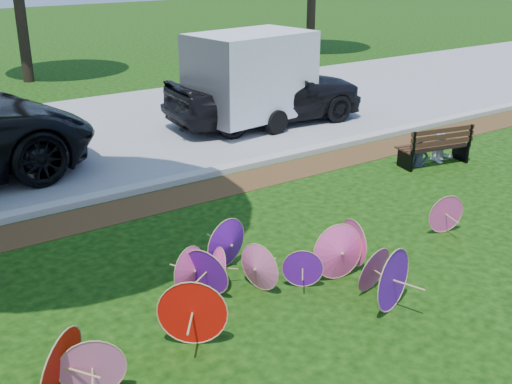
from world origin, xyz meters
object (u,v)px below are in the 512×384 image
at_px(park_bench, 433,145).
at_px(person_right, 443,134).
at_px(parasol_pile, 265,278).
at_px(cargo_trailer, 251,75).
at_px(dark_pickup, 265,89).
at_px(person_left, 421,139).

height_order(park_bench, person_right, person_right).
relative_size(parasol_pile, person_right, 6.10).
distance_m(parasol_pile, cargo_trailer, 8.69).
bearing_deg(dark_pickup, parasol_pile, 150.08).
bearing_deg(park_bench, dark_pickup, 112.88).
xyz_separation_m(parasol_pile, person_left, (5.84, 2.65, 0.22)).
distance_m(dark_pickup, park_bench, 4.85).
distance_m(cargo_trailer, park_bench, 4.94).
bearing_deg(person_left, parasol_pile, -137.96).
bearing_deg(cargo_trailer, parasol_pile, -130.54).
xyz_separation_m(dark_pickup, park_bench, (0.95, -4.73, -0.46)).
height_order(parasol_pile, person_left, person_left).
distance_m(dark_pickup, person_left, 4.73).
relative_size(dark_pickup, person_right, 4.38).
bearing_deg(person_left, person_right, 17.64).
bearing_deg(cargo_trailer, person_right, -75.84).
distance_m(person_left, person_right, 0.70).
height_order(cargo_trailer, park_bench, cargo_trailer).
distance_m(parasol_pile, park_bench, 6.71).
relative_size(cargo_trailer, person_left, 2.47).
bearing_deg(person_left, cargo_trailer, 121.13).
bearing_deg(person_right, parasol_pile, -138.62).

